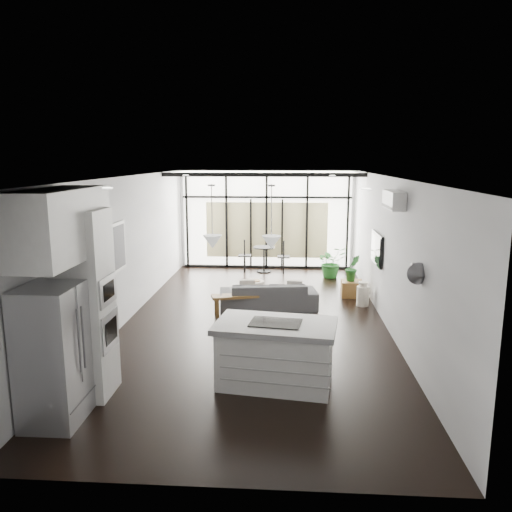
# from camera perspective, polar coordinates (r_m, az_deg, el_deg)

# --- Properties ---
(floor) EXTENTS (5.00, 10.00, 0.00)m
(floor) POSITION_cam_1_polar(r_m,az_deg,el_deg) (9.81, -0.12, -7.53)
(floor) COLOR black
(floor) RESTS_ON ground
(ceiling) EXTENTS (5.00, 10.00, 0.00)m
(ceiling) POSITION_cam_1_polar(r_m,az_deg,el_deg) (9.30, -0.12, 9.05)
(ceiling) COLOR silver
(ceiling) RESTS_ON ground
(wall_left) EXTENTS (0.02, 10.00, 2.80)m
(wall_left) POSITION_cam_1_polar(r_m,az_deg,el_deg) (9.94, -14.66, 0.70)
(wall_left) COLOR silver
(wall_left) RESTS_ON ground
(wall_right) EXTENTS (0.02, 10.00, 2.80)m
(wall_right) POSITION_cam_1_polar(r_m,az_deg,el_deg) (9.62, 14.92, 0.35)
(wall_right) COLOR silver
(wall_right) RESTS_ON ground
(wall_back) EXTENTS (5.00, 0.02, 2.80)m
(wall_back) POSITION_cam_1_polar(r_m,az_deg,el_deg) (14.39, 1.23, 4.19)
(wall_back) COLOR silver
(wall_back) RESTS_ON ground
(wall_front) EXTENTS (5.00, 0.02, 2.80)m
(wall_front) POSITION_cam_1_polar(r_m,az_deg,el_deg) (4.65, -4.35, -10.80)
(wall_front) COLOR silver
(wall_front) RESTS_ON ground
(glazing) EXTENTS (5.00, 0.20, 2.80)m
(glazing) POSITION_cam_1_polar(r_m,az_deg,el_deg) (14.27, 1.21, 4.13)
(glazing) COLOR black
(glazing) RESTS_ON ground
(skylight) EXTENTS (4.70, 1.90, 0.06)m
(skylight) POSITION_cam_1_polar(r_m,az_deg,el_deg) (13.29, 1.06, 9.54)
(skylight) COLOR silver
(skylight) RESTS_ON ceiling
(neighbour_building) EXTENTS (3.50, 0.02, 1.60)m
(neighbour_building) POSITION_cam_1_polar(r_m,az_deg,el_deg) (14.38, 1.21, 2.98)
(neighbour_building) COLOR beige
(neighbour_building) RESTS_ON ground
(island) EXTENTS (1.77, 1.20, 0.90)m
(island) POSITION_cam_1_polar(r_m,az_deg,el_deg) (7.09, 2.23, -11.11)
(island) COLOR white
(island) RESTS_ON floor
(cooktop) EXTENTS (0.75, 0.56, 0.01)m
(cooktop) POSITION_cam_1_polar(r_m,az_deg,el_deg) (6.93, 2.25, -7.62)
(cooktop) COLOR black
(cooktop) RESTS_ON island
(fridge) EXTENTS (0.65, 0.81, 1.68)m
(fridge) POSITION_cam_1_polar(r_m,az_deg,el_deg) (6.51, -22.14, -10.39)
(fridge) COLOR #9D9DA2
(fridge) RESTS_ON floor
(appliance_column) EXTENTS (0.65, 0.68, 2.50)m
(appliance_column) POSITION_cam_1_polar(r_m,az_deg,el_deg) (6.93, -19.07, -5.27)
(appliance_column) COLOR white
(appliance_column) RESTS_ON floor
(upper_cabinets) EXTENTS (0.62, 1.75, 0.86)m
(upper_cabinets) POSITION_cam_1_polar(r_m,az_deg,el_deg) (6.44, -21.58, 3.34)
(upper_cabinets) COLOR white
(upper_cabinets) RESTS_ON wall_left
(pendant_left) EXTENTS (0.26, 0.26, 0.18)m
(pendant_left) POSITION_cam_1_polar(r_m,az_deg,el_deg) (6.79, -5.00, 1.63)
(pendant_left) COLOR silver
(pendant_left) RESTS_ON ceiling
(pendant_right) EXTENTS (0.26, 0.26, 0.18)m
(pendant_right) POSITION_cam_1_polar(r_m,az_deg,el_deg) (6.72, 1.76, 1.56)
(pendant_right) COLOR silver
(pendant_right) RESTS_ON ceiling
(sofa) EXTENTS (2.08, 0.86, 0.79)m
(sofa) POSITION_cam_1_polar(r_m,az_deg,el_deg) (10.48, 1.42, -4.04)
(sofa) COLOR #464648
(sofa) RESTS_ON floor
(console_bench) EXTENTS (1.32, 0.65, 0.41)m
(console_bench) POSITION_cam_1_polar(r_m,az_deg,el_deg) (10.23, -1.47, -5.52)
(console_bench) COLOR brown
(console_bench) RESTS_ON floor
(pouf) EXTENTS (0.51, 0.51, 0.37)m
(pouf) POSITION_cam_1_polar(r_m,az_deg,el_deg) (11.47, -0.19, -3.78)
(pouf) COLOR beige
(pouf) RESTS_ON floor
(crate) EXTENTS (0.49, 0.49, 0.36)m
(crate) POSITION_cam_1_polar(r_m,az_deg,el_deg) (11.73, 10.89, -3.67)
(crate) COLOR brown
(crate) RESTS_ON floor
(plant_tall) EXTENTS (1.03, 1.08, 0.66)m
(plant_tall) POSITION_cam_1_polar(r_m,az_deg,el_deg) (13.43, 8.59, -1.07)
(plant_tall) COLOR #246826
(plant_tall) RESTS_ON floor
(plant_crate) EXTENTS (0.49, 0.69, 0.27)m
(plant_crate) POSITION_cam_1_polar(r_m,az_deg,el_deg) (11.65, 10.94, -2.16)
(plant_crate) COLOR #246826
(plant_crate) RESTS_ON crate
(milk_can) EXTENTS (0.30, 0.30, 0.53)m
(milk_can) POSITION_cam_1_polar(r_m,az_deg,el_deg) (11.02, 12.12, -4.24)
(milk_can) COLOR silver
(milk_can) RESTS_ON floor
(bistro_set) EXTENTS (1.71, 0.80, 0.80)m
(bistro_set) POSITION_cam_1_polar(r_m,az_deg,el_deg) (13.92, 0.92, -0.22)
(bistro_set) COLOR black
(bistro_set) RESTS_ON floor
(tv) EXTENTS (0.05, 1.10, 0.65)m
(tv) POSITION_cam_1_polar(r_m,az_deg,el_deg) (10.59, 13.66, 0.83)
(tv) COLOR black
(tv) RESTS_ON wall_right
(ac_unit) EXTENTS (0.22, 0.90, 0.30)m
(ac_unit) POSITION_cam_1_polar(r_m,az_deg,el_deg) (8.68, 15.48, 6.19)
(ac_unit) COLOR white
(ac_unit) RESTS_ON wall_right
(framed_art) EXTENTS (0.04, 0.70, 0.90)m
(framed_art) POSITION_cam_1_polar(r_m,az_deg,el_deg) (9.44, -15.47, 1.04)
(framed_art) COLOR black
(framed_art) RESTS_ON wall_left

